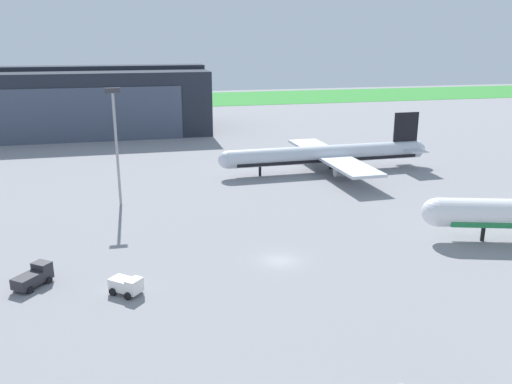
# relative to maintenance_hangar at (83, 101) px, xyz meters

# --- Properties ---
(ground_plane) EXTENTS (440.00, 440.00, 0.00)m
(ground_plane) POSITION_rel_maintenance_hangar_xyz_m (29.82, -105.11, -9.11)
(ground_plane) COLOR gray
(grass_field_strip) EXTENTS (440.00, 56.00, 0.08)m
(grass_field_strip) POSITION_rel_maintenance_hangar_xyz_m (29.82, 77.57, -9.07)
(grass_field_strip) COLOR #358B36
(grass_field_strip) RESTS_ON ground_plane
(maintenance_hangar) EXTENTS (71.07, 35.06, 19.14)m
(maintenance_hangar) POSITION_rel_maintenance_hangar_xyz_m (0.00, 0.00, 0.00)
(maintenance_hangar) COLOR #232833
(maintenance_hangar) RESTS_ON ground_plane
(airliner_far_right) EXTENTS (45.75, 36.34, 11.75)m
(airliner_far_right) POSITION_rel_maintenance_hangar_xyz_m (52.35, -62.81, -5.56)
(airliner_far_right) COLOR silver
(airliner_far_right) RESTS_ON ground_plane
(fuel_bowser) EXTENTS (4.32, 4.76, 2.34)m
(fuel_bowser) POSITION_rel_maintenance_hangar_xyz_m (0.88, -105.28, -7.99)
(fuel_bowser) COLOR #28282D
(fuel_bowser) RESTS_ON ground_plane
(baggage_tug) EXTENTS (3.86, 3.71, 2.00)m
(baggage_tug) POSITION_rel_maintenance_hangar_xyz_m (11.00, -109.86, -8.04)
(baggage_tug) COLOR white
(baggage_tug) RESTS_ON ground_plane
(apron_light_mast) EXTENTS (2.40, 0.50, 19.36)m
(apron_light_mast) POSITION_rel_maintenance_hangar_xyz_m (10.28, -76.43, 2.21)
(apron_light_mast) COLOR #99999E
(apron_light_mast) RESTS_ON ground_plane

